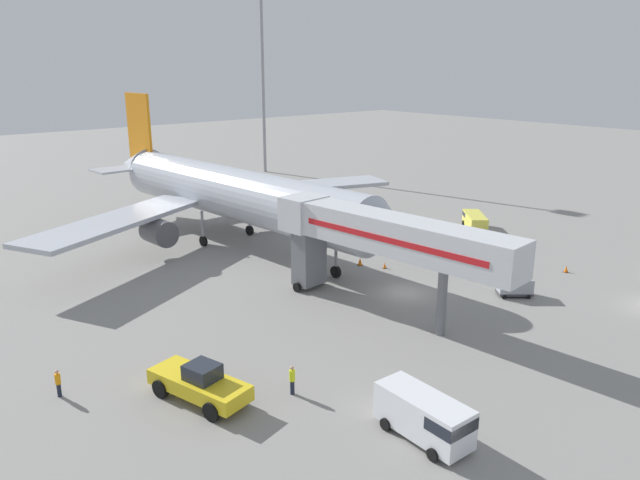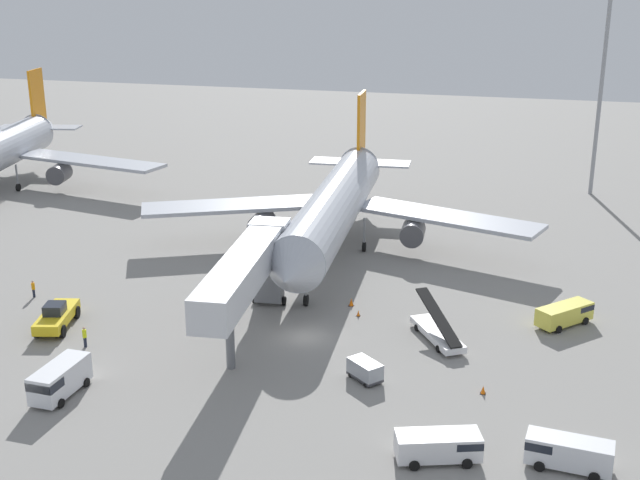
{
  "view_description": "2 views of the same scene",
  "coord_description": "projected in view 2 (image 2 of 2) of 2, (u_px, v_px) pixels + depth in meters",
  "views": [
    {
      "loc": [
        -35.94,
        -31.96,
        18.68
      ],
      "look_at": [
        -1.0,
        9.95,
        2.65
      ],
      "focal_mm": 33.69,
      "sensor_mm": 36.0,
      "label": 1
    },
    {
      "loc": [
        18.43,
        -61.61,
        29.71
      ],
      "look_at": [
        -2.5,
        13.76,
        4.21
      ],
      "focal_mm": 46.03,
      "sensor_mm": 36.0,
      "label": 2
    }
  ],
  "objects": [
    {
      "name": "pushback_tug",
      "position": [
        57.0,
        316.0,
        71.87
      ],
      "size": [
        3.86,
        6.77,
        2.35
      ],
      "color": "yellow",
      "rests_on": "ground"
    },
    {
      "name": "safety_cone_charlie",
      "position": [
        358.0,
        313.0,
        74.53
      ],
      "size": [
        0.36,
        0.36,
        0.55
      ],
      "color": "black",
      "rests_on": "ground"
    },
    {
      "name": "ground_crew_worker_midground",
      "position": [
        85.0,
        336.0,
        68.14
      ],
      "size": [
        0.45,
        0.45,
        1.81
      ],
      "color": "#1E2333",
      "rests_on": "ground"
    },
    {
      "name": "ground_crew_worker_foreground",
      "position": [
        33.0,
        288.0,
        78.66
      ],
      "size": [
        0.44,
        0.44,
        1.7
      ],
      "color": "#1E2333",
      "rests_on": "ground"
    },
    {
      "name": "ground_plane",
      "position": [
        305.0,
        337.0,
        70.34
      ],
      "size": [
        300.0,
        300.0,
        0.0
      ],
      "primitive_type": "plane",
      "color": "gray"
    },
    {
      "name": "safety_cone_alpha",
      "position": [
        483.0,
        390.0,
        60.73
      ],
      "size": [
        0.42,
        0.42,
        0.65
      ],
      "color": "black",
      "rests_on": "ground"
    },
    {
      "name": "baggage_cart_rear_left",
      "position": [
        365.0,
        370.0,
        62.62
      ],
      "size": [
        3.09,
        2.92,
        1.57
      ],
      "color": "#38383D",
      "rests_on": "ground"
    },
    {
      "name": "service_van_mid_center",
      "position": [
        566.0,
        313.0,
        72.47
      ],
      "size": [
        5.11,
        5.37,
        1.87
      ],
      "color": "#E5DB4C",
      "rests_on": "ground"
    },
    {
      "name": "service_van_rear_right",
      "position": [
        59.0,
        379.0,
        60.12
      ],
      "size": [
        2.46,
        5.38,
        2.38
      ],
      "color": "white",
      "rests_on": "ground"
    },
    {
      "name": "apron_light_mast",
      "position": [
        606.0,
        39.0,
        109.48
      ],
      "size": [
        2.4,
        2.4,
        31.7
      ],
      "color": "#93969B",
      "rests_on": "ground"
    },
    {
      "name": "jet_bridge",
      "position": [
        249.0,
        269.0,
        68.74
      ],
      "size": [
        5.35,
        21.38,
        8.0
      ],
      "color": "silver",
      "rests_on": "ground"
    },
    {
      "name": "belt_loader_truck",
      "position": [
        437.0,
        332.0,
        69.49
      ],
      "size": [
        5.57,
        7.21,
        3.4
      ],
      "color": "white",
      "rests_on": "ground"
    },
    {
      "name": "safety_cone_bravo",
      "position": [
        351.0,
        302.0,
        76.79
      ],
      "size": [
        0.49,
        0.49,
        0.74
      ],
      "color": "black",
      "rests_on": "ground"
    },
    {
      "name": "airplane_at_gate",
      "position": [
        336.0,
        205.0,
        90.12
      ],
      "size": [
        45.46,
        48.58,
        15.24
      ],
      "color": "#B7BCC6",
      "rests_on": "ground"
    },
    {
      "name": "service_van_near_center",
      "position": [
        566.0,
        451.0,
        51.34
      ],
      "size": [
        5.45,
        2.46,
        2.06
      ],
      "color": "white",
      "rests_on": "ground"
    },
    {
      "name": "service_van_far_center",
      "position": [
        441.0,
        445.0,
        52.22
      ],
      "size": [
        5.78,
        3.71,
        1.88
      ],
      "color": "white",
      "rests_on": "ground"
    }
  ]
}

